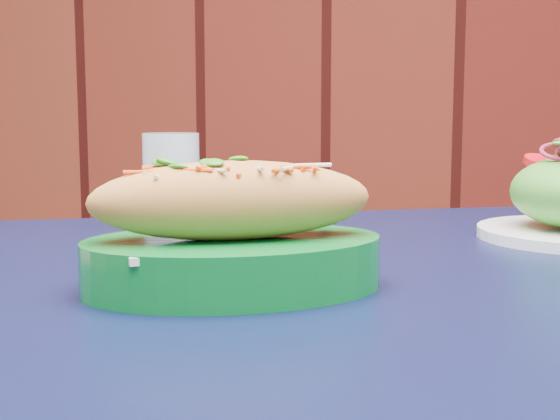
# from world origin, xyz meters

# --- Properties ---
(cafe_table) EXTENTS (1.03, 1.03, 0.75)m
(cafe_table) POSITION_xyz_m (-0.15, 1.29, 0.66)
(cafe_table) COLOR black
(cafe_table) RESTS_ON ground
(banh_mi_basket) EXTENTS (0.29, 0.25, 0.11)m
(banh_mi_basket) POSITION_xyz_m (-0.27, 1.19, 0.80)
(banh_mi_basket) COLOR #076923
(banh_mi_basket) RESTS_ON cafe_table
(water_glass) EXTENTS (0.07, 0.07, 0.12)m
(water_glass) POSITION_xyz_m (-0.43, 1.53, 0.81)
(water_glass) COLOR silver
(water_glass) RESTS_ON cafe_table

